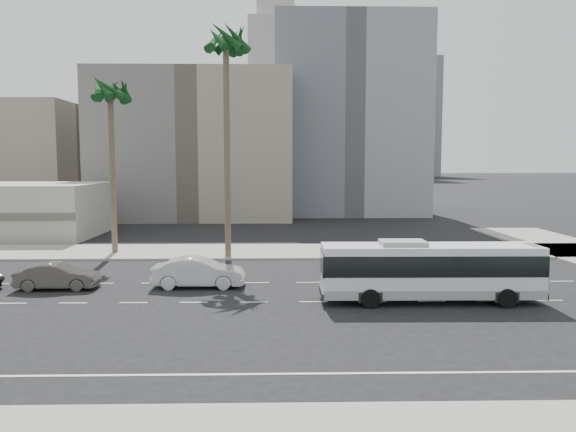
{
  "coord_description": "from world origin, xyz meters",
  "views": [
    {
      "loc": [
        -1.86,
        -27.16,
        6.97
      ],
      "look_at": [
        -1.19,
        4.0,
        3.96
      ],
      "focal_mm": 34.43,
      "sensor_mm": 36.0,
      "label": 1
    }
  ],
  "objects_px": {
    "car_b": "(57,276)",
    "city_bus": "(430,270)",
    "palm_mid": "(110,95)",
    "car_a": "(199,272)",
    "palm_near": "(226,48)"
  },
  "relations": [
    {
      "from": "city_bus",
      "to": "palm_mid",
      "type": "bearing_deg",
      "value": 143.68
    },
    {
      "from": "city_bus",
      "to": "car_b",
      "type": "height_order",
      "value": "city_bus"
    },
    {
      "from": "city_bus",
      "to": "car_a",
      "type": "bearing_deg",
      "value": 164.21
    },
    {
      "from": "car_a",
      "to": "palm_near",
      "type": "xyz_separation_m",
      "value": [
        0.83,
        9.44,
        14.25
      ]
    },
    {
      "from": "city_bus",
      "to": "palm_near",
      "type": "distance_m",
      "value": 21.82
    },
    {
      "from": "car_b",
      "to": "palm_near",
      "type": "relative_size",
      "value": 0.26
    },
    {
      "from": "car_a",
      "to": "palm_mid",
      "type": "height_order",
      "value": "palm_mid"
    },
    {
      "from": "palm_near",
      "to": "city_bus",
      "type": "bearing_deg",
      "value": -49.13
    },
    {
      "from": "car_b",
      "to": "car_a",
      "type": "bearing_deg",
      "value": -89.15
    },
    {
      "from": "car_b",
      "to": "palm_near",
      "type": "distance_m",
      "value": 19.37
    },
    {
      "from": "city_bus",
      "to": "palm_mid",
      "type": "distance_m",
      "value": 27.19
    },
    {
      "from": "city_bus",
      "to": "palm_near",
      "type": "xyz_separation_m",
      "value": [
        -11.24,
        12.99,
        13.45
      ]
    },
    {
      "from": "car_a",
      "to": "palm_near",
      "type": "distance_m",
      "value": 17.11
    },
    {
      "from": "car_b",
      "to": "city_bus",
      "type": "bearing_deg",
      "value": -100.83
    },
    {
      "from": "car_b",
      "to": "palm_mid",
      "type": "bearing_deg",
      "value": -0.24
    }
  ]
}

